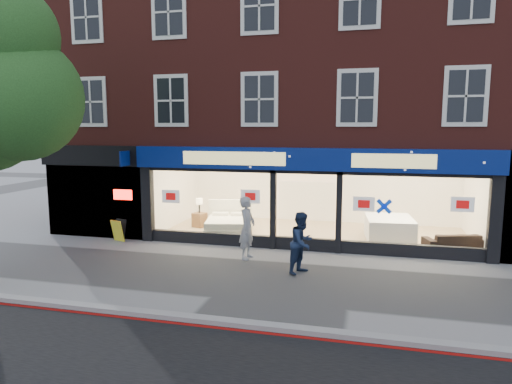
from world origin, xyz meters
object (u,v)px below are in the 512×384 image
at_px(display_bed, 229,225).
at_px(sofa, 454,241).
at_px(a_board, 119,230).
at_px(pedestrian_blue, 302,243).
at_px(mattress_stack, 389,228).
at_px(pedestrian_grey, 247,228).

height_order(display_bed, sofa, display_bed).
distance_m(a_board, pedestrian_blue, 6.99).
bearing_deg(display_bed, sofa, -15.96).
xyz_separation_m(mattress_stack, pedestrian_grey, (-4.23, -3.10, 0.46)).
bearing_deg(pedestrian_grey, sofa, -64.55).
relative_size(display_bed, a_board, 2.98).
relative_size(a_board, pedestrian_blue, 0.45).
height_order(display_bed, a_board, display_bed).
bearing_deg(a_board, display_bed, 43.70).
xyz_separation_m(mattress_stack, pedestrian_blue, (-2.42, -4.08, 0.36)).
bearing_deg(pedestrian_blue, pedestrian_grey, 88.29).
relative_size(display_bed, pedestrian_blue, 1.35).
xyz_separation_m(pedestrian_grey, pedestrian_blue, (1.80, -0.98, -0.10)).
bearing_deg(pedestrian_blue, a_board, 100.68).
relative_size(display_bed, sofa, 1.23).
bearing_deg(sofa, display_bed, -19.93).
height_order(pedestrian_grey, pedestrian_blue, pedestrian_grey).
bearing_deg(sofa, mattress_stack, -41.99).
bearing_deg(display_bed, pedestrian_blue, -60.74).
bearing_deg(display_bed, mattress_stack, -7.75).
distance_m(pedestrian_grey, pedestrian_blue, 2.05).
distance_m(a_board, pedestrian_grey, 5.02).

